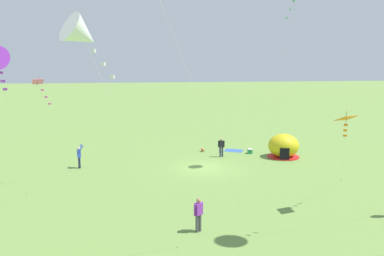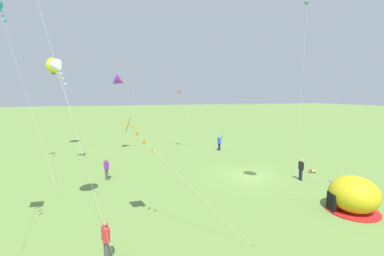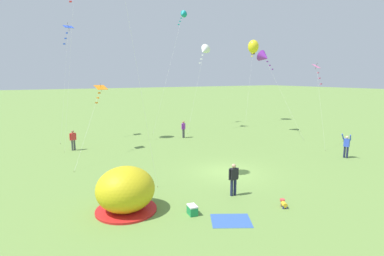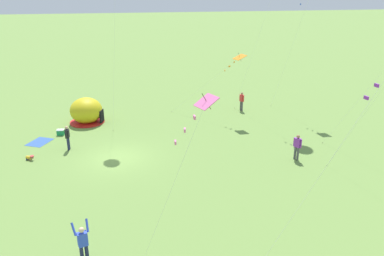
{
  "view_description": "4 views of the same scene",
  "coord_description": "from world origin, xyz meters",
  "px_view_note": "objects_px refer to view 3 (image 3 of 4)",
  "views": [
    {
      "loc": [
        5.85,
        28.43,
        8.11
      ],
      "look_at": [
        1.43,
        2.03,
        3.6
      ],
      "focal_mm": 35.0,
      "sensor_mm": 36.0,
      "label": 1
    },
    {
      "loc": [
        -18.17,
        10.94,
        6.73
      ],
      "look_at": [
        0.6,
        4.93,
        4.17
      ],
      "focal_mm": 24.0,
      "sensor_mm": 36.0,
      "label": 2
    },
    {
      "loc": [
        -11.29,
        -15.13,
        6.15
      ],
      "look_at": [
        -1.06,
        3.0,
        2.57
      ],
      "focal_mm": 28.0,
      "sensor_mm": 36.0,
      "label": 3
    },
    {
      "loc": [
        22.87,
        0.14,
        10.53
      ],
      "look_at": [
        1.7,
        4.66,
        2.36
      ],
      "focal_mm": 35.0,
      "sensor_mm": 36.0,
      "label": 4
    }
  ],
  "objects_px": {
    "person_watching_sky": "(234,178)",
    "toddler_crawling": "(284,203)",
    "person_with_toddler": "(183,128)",
    "kite_pink": "(317,71)",
    "popup_tent": "(126,190)",
    "kite_blue": "(68,31)",
    "kite_orange": "(100,90)",
    "person_strolling": "(346,145)",
    "cooler_box": "(192,210)",
    "kite_white": "(204,51)",
    "person_far_back": "(73,139)",
    "kite_teal": "(183,15)",
    "kite_yellow": "(253,47)",
    "kite_purple": "(264,57)"
  },
  "relations": [
    {
      "from": "person_watching_sky",
      "to": "toddler_crawling",
      "type": "bearing_deg",
      "value": -61.87
    },
    {
      "from": "person_with_toddler",
      "to": "kite_pink",
      "type": "relative_size",
      "value": 0.23
    },
    {
      "from": "popup_tent",
      "to": "kite_blue",
      "type": "distance_m",
      "value": 21.07
    },
    {
      "from": "popup_tent",
      "to": "kite_orange",
      "type": "distance_m",
      "value": 12.99
    },
    {
      "from": "toddler_crawling",
      "to": "kite_orange",
      "type": "relative_size",
      "value": 0.1
    },
    {
      "from": "person_strolling",
      "to": "person_watching_sky",
      "type": "bearing_deg",
      "value": -171.96
    },
    {
      "from": "cooler_box",
      "to": "kite_white",
      "type": "distance_m",
      "value": 24.53
    },
    {
      "from": "popup_tent",
      "to": "person_far_back",
      "type": "relative_size",
      "value": 1.63
    },
    {
      "from": "toddler_crawling",
      "to": "kite_teal",
      "type": "distance_m",
      "value": 28.99
    },
    {
      "from": "popup_tent",
      "to": "toddler_crawling",
      "type": "distance_m",
      "value": 7.49
    },
    {
      "from": "kite_blue",
      "to": "kite_orange",
      "type": "bearing_deg",
      "value": -79.08
    },
    {
      "from": "person_far_back",
      "to": "person_with_toddler",
      "type": "xyz_separation_m",
      "value": [
        10.58,
        0.09,
        0.0
      ]
    },
    {
      "from": "kite_yellow",
      "to": "kite_pink",
      "type": "relative_size",
      "value": 1.51
    },
    {
      "from": "person_watching_sky",
      "to": "kite_yellow",
      "type": "bearing_deg",
      "value": 47.68
    },
    {
      "from": "person_strolling",
      "to": "kite_blue",
      "type": "height_order",
      "value": "kite_blue"
    },
    {
      "from": "toddler_crawling",
      "to": "person_far_back",
      "type": "height_order",
      "value": "person_far_back"
    },
    {
      "from": "kite_pink",
      "to": "person_strolling",
      "type": "bearing_deg",
      "value": -110.21
    },
    {
      "from": "kite_pink",
      "to": "kite_orange",
      "type": "relative_size",
      "value": 1.3
    },
    {
      "from": "kite_yellow",
      "to": "kite_teal",
      "type": "relative_size",
      "value": 0.78
    },
    {
      "from": "toddler_crawling",
      "to": "kite_orange",
      "type": "bearing_deg",
      "value": 107.52
    },
    {
      "from": "kite_purple",
      "to": "kite_orange",
      "type": "bearing_deg",
      "value": 179.57
    },
    {
      "from": "kite_purple",
      "to": "kite_teal",
      "type": "bearing_deg",
      "value": 119.14
    },
    {
      "from": "person_far_back",
      "to": "kite_white",
      "type": "height_order",
      "value": "kite_white"
    },
    {
      "from": "cooler_box",
      "to": "toddler_crawling",
      "type": "xyz_separation_m",
      "value": [
        4.19,
        -1.45,
        -0.04
      ]
    },
    {
      "from": "kite_blue",
      "to": "kite_pink",
      "type": "relative_size",
      "value": 1.54
    },
    {
      "from": "popup_tent",
      "to": "kite_white",
      "type": "height_order",
      "value": "kite_white"
    },
    {
      "from": "cooler_box",
      "to": "kite_teal",
      "type": "bearing_deg",
      "value": 63.12
    },
    {
      "from": "popup_tent",
      "to": "kite_yellow",
      "type": "distance_m",
      "value": 32.24
    },
    {
      "from": "kite_yellow",
      "to": "kite_white",
      "type": "bearing_deg",
      "value": -167.12
    },
    {
      "from": "person_watching_sky",
      "to": "kite_white",
      "type": "xyz_separation_m",
      "value": [
        9.46,
        18.34,
        8.16
      ]
    },
    {
      "from": "popup_tent",
      "to": "kite_orange",
      "type": "relative_size",
      "value": 0.5
    },
    {
      "from": "kite_orange",
      "to": "popup_tent",
      "type": "bearing_deg",
      "value": -98.28
    },
    {
      "from": "person_strolling",
      "to": "kite_white",
      "type": "xyz_separation_m",
      "value": [
        -2.56,
        16.64,
        8.12
      ]
    },
    {
      "from": "kite_pink",
      "to": "kite_purple",
      "type": "bearing_deg",
      "value": 88.1
    },
    {
      "from": "person_far_back",
      "to": "kite_yellow",
      "type": "xyz_separation_m",
      "value": [
        24.4,
        5.88,
        9.2
      ]
    },
    {
      "from": "person_strolling",
      "to": "kite_pink",
      "type": "height_order",
      "value": "kite_pink"
    },
    {
      "from": "kite_purple",
      "to": "kite_pink",
      "type": "distance_m",
      "value": 7.21
    },
    {
      "from": "kite_yellow",
      "to": "kite_blue",
      "type": "xyz_separation_m",
      "value": [
        -23.53,
        -0.61,
        0.28
      ]
    },
    {
      "from": "cooler_box",
      "to": "kite_orange",
      "type": "xyz_separation_m",
      "value": [
        -0.71,
        14.05,
        4.86
      ]
    },
    {
      "from": "person_with_toddler",
      "to": "kite_yellow",
      "type": "relative_size",
      "value": 0.16
    },
    {
      "from": "toddler_crawling",
      "to": "person_far_back",
      "type": "xyz_separation_m",
      "value": [
        -7.04,
        16.85,
        0.79
      ]
    },
    {
      "from": "person_watching_sky",
      "to": "kite_yellow",
      "type": "distance_m",
      "value": 29.11
    },
    {
      "from": "person_watching_sky",
      "to": "kite_orange",
      "type": "height_order",
      "value": "kite_orange"
    },
    {
      "from": "person_strolling",
      "to": "person_far_back",
      "type": "xyz_separation_m",
      "value": [
        -17.83,
        12.84,
        -0.03
      ]
    },
    {
      "from": "person_far_back",
      "to": "cooler_box",
      "type": "bearing_deg",
      "value": -79.51
    },
    {
      "from": "kite_blue",
      "to": "kite_teal",
      "type": "height_order",
      "value": "kite_teal"
    },
    {
      "from": "cooler_box",
      "to": "person_strolling",
      "type": "relative_size",
      "value": 0.3
    },
    {
      "from": "popup_tent",
      "to": "kite_yellow",
      "type": "bearing_deg",
      "value": 38.96
    },
    {
      "from": "kite_yellow",
      "to": "kite_orange",
      "type": "distance_m",
      "value": 23.95
    },
    {
      "from": "toddler_crawling",
      "to": "kite_teal",
      "type": "bearing_deg",
      "value": 72.98
    }
  ]
}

